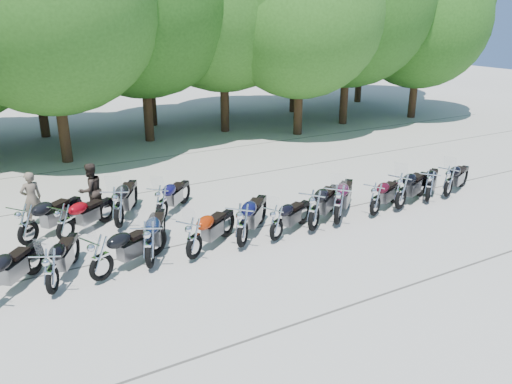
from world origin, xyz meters
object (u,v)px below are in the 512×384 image
motorcycle_8 (339,204)px  motorcycle_13 (27,224)px  motorcycle_9 (376,198)px  motorcycle_16 (162,202)px  rider_0 (32,199)px  motorcycle_15 (118,206)px  motorcycle_4 (194,238)px  motorcycle_3 (149,244)px  motorcycle_1 (51,270)px  motorcycle_5 (242,224)px  motorcycle_7 (314,209)px  motorcycle_14 (65,221)px  motorcycle_6 (277,222)px  motorcycle_11 (429,186)px  motorcycle_10 (401,190)px  motorcycle_2 (101,257)px  motorcycle_12 (449,181)px  rider_1 (91,190)px

motorcycle_8 → motorcycle_13: bearing=27.8°
motorcycle_9 → motorcycle_16: size_ratio=0.97×
rider_0 → motorcycle_15: bearing=129.0°
motorcycle_4 → motorcycle_3: bearing=50.8°
motorcycle_1 → motorcycle_5: size_ratio=0.88×
motorcycle_7 → motorcycle_14: motorcycle_7 is taller
motorcycle_4 → motorcycle_6: motorcycle_4 is taller
motorcycle_7 → rider_0: bearing=21.2°
motorcycle_11 → motorcycle_6: bearing=54.6°
motorcycle_10 → motorcycle_9: bearing=66.7°
motorcycle_7 → motorcycle_8: bearing=-123.4°
motorcycle_2 → motorcycle_1: bearing=66.3°
motorcycle_2 → motorcycle_12: 11.29m
motorcycle_2 → rider_1: bearing=-35.3°
motorcycle_13 → motorcycle_1: bearing=144.9°
motorcycle_3 → motorcycle_9: motorcycle_3 is taller
motorcycle_12 → motorcycle_15: size_ratio=0.88×
motorcycle_6 → motorcycle_9: 3.50m
motorcycle_6 → rider_1: rider_1 is taller
rider_1 → motorcycle_9: bearing=127.0°
motorcycle_4 → motorcycle_5: motorcycle_5 is taller
motorcycle_6 → motorcycle_13: size_ratio=0.88×
motorcycle_12 → motorcycle_15: motorcycle_15 is taller
motorcycle_1 → motorcycle_8: (7.74, 0.03, 0.09)m
motorcycle_6 → motorcycle_16: 3.59m
motorcycle_8 → motorcycle_16: size_ratio=1.12×
motorcycle_12 → motorcycle_14: 11.93m
motorcycle_6 → motorcycle_12: bearing=-116.4°
motorcycle_10 → motorcycle_13: 10.74m
motorcycle_7 → motorcycle_15: size_ratio=0.98×
motorcycle_5 → motorcycle_15: bearing=-3.5°
motorcycle_8 → motorcycle_12: bearing=-131.8°
motorcycle_5 → motorcycle_1: bearing=45.1°
motorcycle_8 → rider_1: 7.33m
motorcycle_16 → motorcycle_3: bearing=110.4°
motorcycle_12 → motorcycle_7: bearing=68.2°
motorcycle_10 → motorcycle_3: bearing=66.2°
rider_1 → motorcycle_15: bearing=84.1°
motorcycle_9 → motorcycle_14: motorcycle_14 is taller
motorcycle_10 → motorcycle_12: size_ratio=1.10×
motorcycle_5 → motorcycle_15: motorcycle_15 is taller
motorcycle_1 → motorcycle_5: motorcycle_5 is taller
motorcycle_6 → rider_0: bearing=23.7°
motorcycle_5 → motorcycle_7: (2.22, -0.05, 0.00)m
motorcycle_1 → motorcycle_14: bearing=-79.3°
motorcycle_3 → motorcycle_12: 10.14m
motorcycle_11 → motorcycle_13: motorcycle_13 is taller
motorcycle_9 → motorcycle_15: bearing=43.1°
motorcycle_13 → rider_0: 1.59m
motorcycle_3 → motorcycle_5: 2.44m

